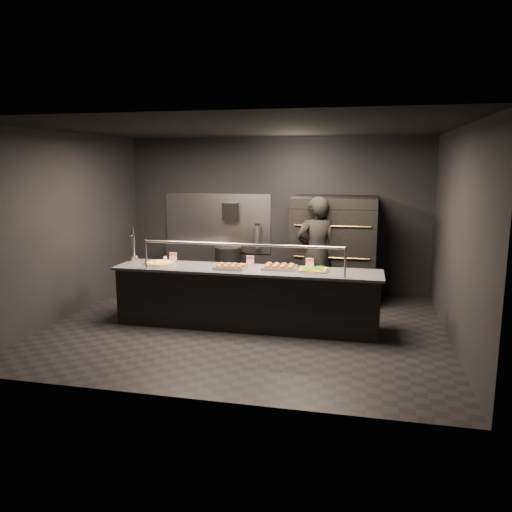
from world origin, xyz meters
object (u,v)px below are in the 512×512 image
fire_extinguisher (257,237)px  towel_dispenser (230,212)px  service_counter (246,297)px  square_pizza (313,270)px  beer_tap (134,251)px  slider_tray_a (230,266)px  pizza_oven (334,248)px  prep_shelf (197,265)px  slider_tray_b (280,267)px  worker (316,253)px  trash_bin (228,268)px  round_pizza (159,263)px

fire_extinguisher → towel_dispenser: bearing=-179.0°
service_counter → square_pizza: 1.12m
beer_tap → slider_tray_a: (1.71, -0.23, -0.14)m
towel_dispenser → pizza_oven: bearing=-13.1°
prep_shelf → slider_tray_b: size_ratio=2.34×
fire_extinguisher → worker: (1.30, -1.17, -0.08)m
towel_dispenser → beer_tap: towel_dispenser is taller
beer_tap → towel_dispenser: bearing=64.4°
towel_dispenser → slider_tray_b: bearing=-58.6°
service_counter → trash_bin: 2.36m
prep_shelf → round_pizza: 2.32m
towel_dispenser → fire_extinguisher: size_ratio=0.69×
square_pizza → worker: (-0.07, 1.19, 0.04)m
beer_tap → slider_tray_b: (2.45, -0.10, -0.14)m
fire_extinguisher → trash_bin: size_ratio=0.59×
prep_shelf → slider_tray_a: size_ratio=2.53×
pizza_oven → fire_extinguisher: size_ratio=3.78×
round_pizza → slider_tray_b: bearing=1.3°
slider_tray_a → fire_extinguisher: bearing=92.6°
square_pizza → fire_extinguisher: bearing=120.1°
service_counter → pizza_oven: size_ratio=2.15×
trash_bin → square_pizza: bearing=-48.2°
slider_tray_b → worker: 1.21m
service_counter → slider_tray_b: size_ratio=8.00×
worker → round_pizza: bearing=5.2°
service_counter → fire_extinguisher: size_ratio=8.12×
slider_tray_a → slider_tray_b: size_ratio=0.93×
prep_shelf → trash_bin: bearing=-11.1°
beer_tap → round_pizza: size_ratio=1.22×
square_pizza → slider_tray_b: bearing=173.4°
slider_tray_b → square_pizza: (0.52, -0.06, -0.01)m
square_pizza → worker: 1.19m
service_counter → towel_dispenser: (-0.90, 2.39, 1.09)m
fire_extinguisher → slider_tray_b: size_ratio=0.99×
slider_tray_a → square_pizza: bearing=3.5°
pizza_oven → slider_tray_b: 1.93m
prep_shelf → square_pizza: 3.50m
pizza_oven → fire_extinguisher: bearing=162.1°
beer_tap → square_pizza: bearing=-3.1°
round_pizza → slider_tray_a: (1.21, -0.09, 0.01)m
square_pizza → beer_tap: bearing=176.9°
prep_shelf → service_counter: bearing=-55.4°
trash_bin → slider_tray_a: bearing=-73.4°
service_counter → prep_shelf: size_ratio=3.42×
slider_tray_a → square_pizza: 1.26m
beer_tap → slider_tray_b: 2.46m
towel_dispenser → trash_bin: size_ratio=0.41×
slider_tray_b → service_counter: bearing=-168.6°
service_counter → towel_dispenser: towel_dispenser is taller
prep_shelf → towel_dispenser: towel_dispenser is taller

